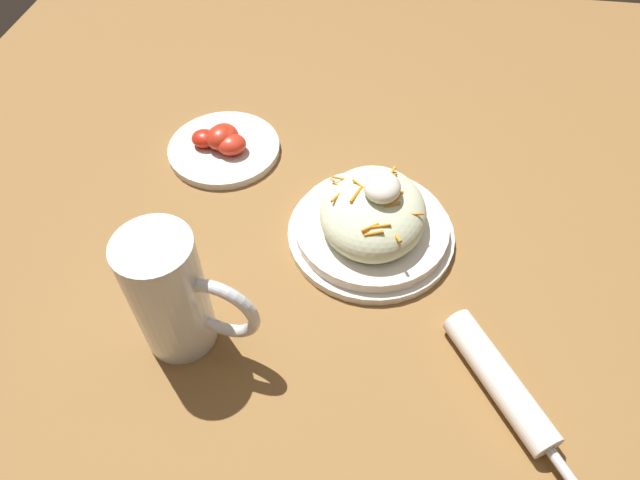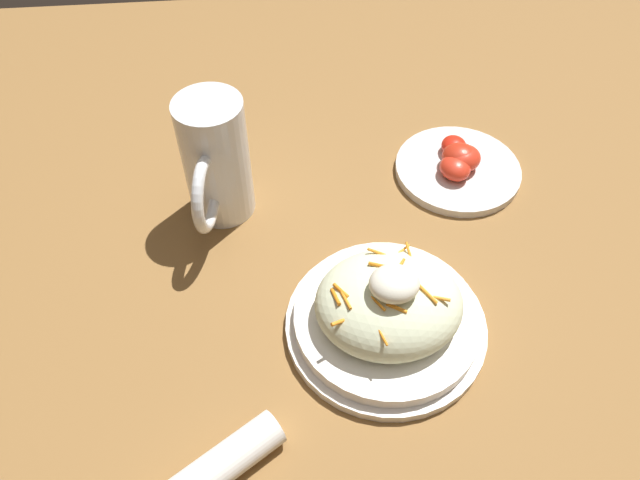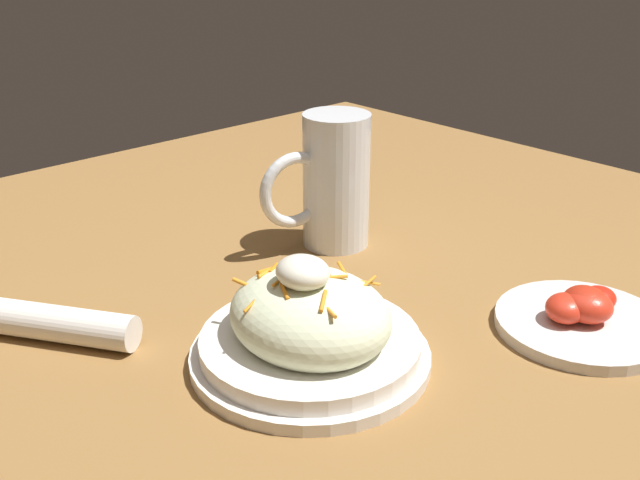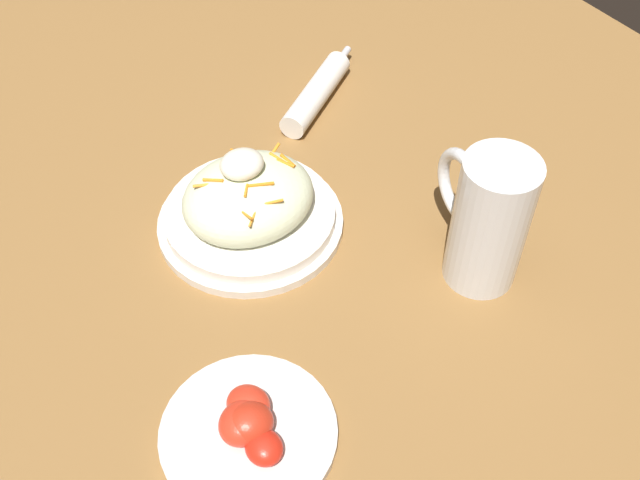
{
  "view_description": "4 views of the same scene",
  "coord_description": "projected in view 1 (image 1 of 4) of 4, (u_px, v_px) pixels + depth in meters",
  "views": [
    {
      "loc": [
        -0.48,
        -0.03,
        0.57
      ],
      "look_at": [
        -0.07,
        0.03,
        0.06
      ],
      "focal_mm": 31.01,
      "sensor_mm": 36.0,
      "label": 1
    },
    {
      "loc": [
        -0.11,
        -0.38,
        0.58
      ],
      "look_at": [
        -0.07,
        0.04,
        0.07
      ],
      "focal_mm": 33.84,
      "sensor_mm": 36.0,
      "label": 2
    },
    {
      "loc": [
        0.44,
        -0.43,
        0.38
      ],
      "look_at": [
        -0.06,
        0.04,
        0.08
      ],
      "focal_mm": 42.19,
      "sensor_mm": 36.0,
      "label": 3
    },
    {
      "loc": [
        0.27,
        0.52,
        0.66
      ],
      "look_at": [
        -0.03,
        0.07,
        0.05
      ],
      "focal_mm": 41.99,
      "sensor_mm": 36.0,
      "label": 4
    }
  ],
  "objects": [
    {
      "name": "tomato_plate",
      "position": [
        223.0,
        145.0,
        0.84
      ],
      "size": [
        0.17,
        0.17,
        0.05
      ],
      "color": "silver",
      "rests_on": "ground_plane"
    },
    {
      "name": "salad_plate",
      "position": [
        372.0,
        219.0,
        0.72
      ],
      "size": [
        0.22,
        0.22,
        0.11
      ],
      "color": "white",
      "rests_on": "ground_plane"
    },
    {
      "name": "ground_plane",
      "position": [
        346.0,
        234.0,
        0.75
      ],
      "size": [
        1.43,
        1.43,
        0.0
      ],
      "primitive_type": "plane",
      "color": "olive"
    },
    {
      "name": "beer_mug",
      "position": [
        174.0,
        300.0,
        0.59
      ],
      "size": [
        0.08,
        0.14,
        0.16
      ],
      "color": "white",
      "rests_on": "ground_plane"
    },
    {
      "name": "napkin_roll",
      "position": [
        500.0,
        381.0,
        0.59
      ],
      "size": [
        0.18,
        0.13,
        0.04
      ],
      "color": "white",
      "rests_on": "ground_plane"
    }
  ]
}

